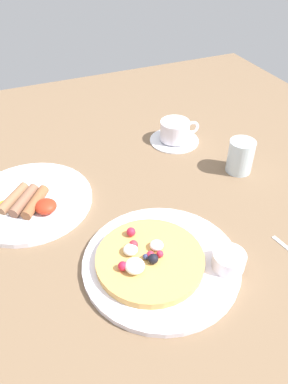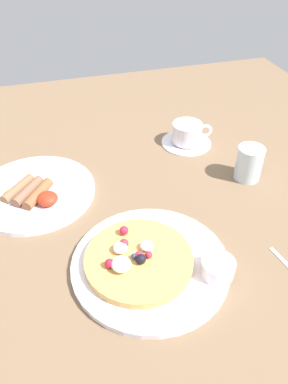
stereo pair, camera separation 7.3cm
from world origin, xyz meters
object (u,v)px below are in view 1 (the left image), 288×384
syrup_ramekin (229,260)px  coffee_cup (175,130)px  pancake_plate (161,263)px  water_glass (240,156)px  coffee_saucer (174,140)px  breakfast_plate (30,200)px

syrup_ramekin → coffee_cup: bearing=75.3°
pancake_plate → coffee_cup: (22.02, 38.05, 2.86)cm
water_glass → pancake_plate: bearing=-147.0°
coffee_saucer → water_glass: 20.61cm
coffee_saucer → coffee_cup: bearing=-10.6°
pancake_plate → coffee_saucer: 43.91cm
syrup_ramekin → coffee_saucer: 45.34cm
breakfast_plate → coffee_saucer: (41.07, 10.68, -0.23)cm
pancake_plate → water_glass: 36.13cm
syrup_ramekin → breakfast_plate: 44.59cm
pancake_plate → syrup_ramekin: syrup_ramekin is taller
pancake_plate → syrup_ramekin: (10.53, -5.76, 2.17)cm
syrup_ramekin → breakfast_plate: (-29.74, 33.15, -2.16)cm
coffee_saucer → coffee_cup: coffee_cup is taller
breakfast_plate → water_glass: size_ratio=3.31×
pancake_plate → coffee_cup: size_ratio=2.70×
breakfast_plate → coffee_cup: 42.67cm
pancake_plate → water_glass: size_ratio=3.52×
syrup_ramekin → breakfast_plate: size_ratio=0.22×
water_glass → coffee_saucer: bearing=114.1°
coffee_saucer → breakfast_plate: bearing=-165.4°
water_glass → coffee_cup: bearing=113.8°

